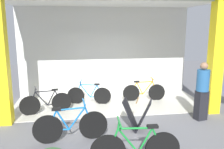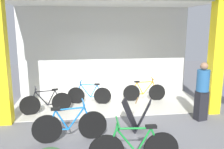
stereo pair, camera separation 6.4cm
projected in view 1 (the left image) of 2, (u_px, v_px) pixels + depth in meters
ground_plane at (115, 117)px, 6.96m from camera, size 20.74×20.74×0.00m
shop_facade at (109, 37)px, 7.82m from camera, size 6.57×2.81×4.20m
bicycle_inside_0 at (89, 95)px, 8.06m from camera, size 1.47×0.41×0.82m
bicycle_inside_1 at (144, 92)px, 8.42m from camera, size 1.51×0.41×0.83m
bicycle_inside_2 at (46, 103)px, 7.21m from camera, size 1.50×0.48×0.84m
bicycle_parked_0 at (136, 148)px, 4.45m from camera, size 1.71×0.47×0.94m
bicycle_parked_1 at (71, 126)px, 5.47m from camera, size 1.70×0.47×0.94m
sandwich_board_sign at (137, 115)px, 6.05m from camera, size 0.82×0.68×0.81m
pedestrian_0 at (202, 91)px, 6.64m from camera, size 0.41×0.41×1.65m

